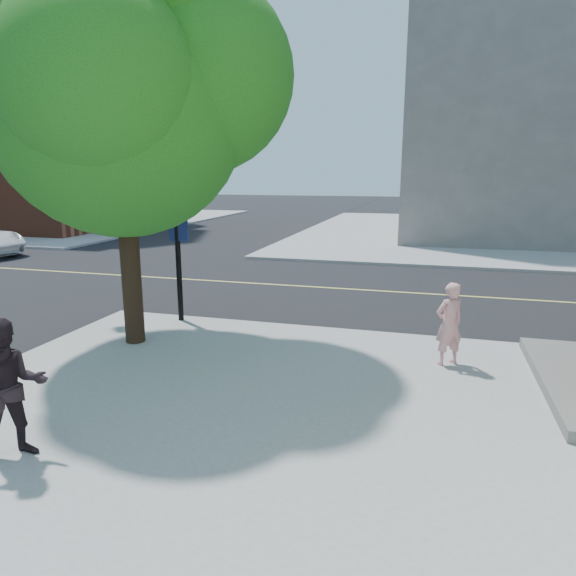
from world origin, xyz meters
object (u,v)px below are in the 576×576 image
(street_tree, at_px, (124,78))
(signal_pole, at_px, (92,167))
(pedestrian, at_px, (9,390))
(man_on_phone, at_px, (449,324))

(street_tree, height_order, signal_pole, street_tree)
(street_tree, bearing_deg, pedestrian, -78.17)
(man_on_phone, relative_size, street_tree, 0.19)
(pedestrian, relative_size, street_tree, 0.22)
(pedestrian, xyz_separation_m, signal_pole, (-3.00, 6.04, 2.67))
(pedestrian, distance_m, signal_pole, 7.25)
(man_on_phone, height_order, pedestrian, pedestrian)
(man_on_phone, xyz_separation_m, street_tree, (-6.09, -0.39, 4.40))
(signal_pole, bearing_deg, man_on_phone, -7.46)
(man_on_phone, bearing_deg, street_tree, -30.80)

